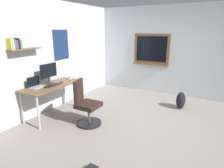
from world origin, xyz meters
The scene contains 11 objects.
ground_plane centered at (0.00, 0.00, 0.00)m, with size 5.20×5.20×0.00m, color gray.
wall_back centered at (-0.01, 2.45, 1.30)m, with size 5.00×0.30×2.60m.
wall_right centered at (2.45, 0.03, 1.30)m, with size 0.22×5.00×2.60m.
desk centered at (-0.43, 2.07, 0.66)m, with size 1.38×0.60×0.74m.
office_chair centered at (-0.42, 1.16, 0.41)m, with size 0.52×0.55×0.95m.
laptop centered at (-0.74, 2.21, 0.79)m, with size 0.31×0.21×0.23m.
monitor_primary centered at (-0.40, 2.17, 1.01)m, with size 0.46×0.17×0.46m.
keyboard centered at (-0.50, 2.00, 0.75)m, with size 0.37×0.13×0.02m, color black.
computer_mouse centered at (-0.22, 2.00, 0.75)m, with size 0.10×0.06×0.03m, color #262628.
coffee_mug centered at (0.16, 2.05, 0.78)m, with size 0.08×0.08×0.09m, color silver.
backpack centered at (1.41, -0.42, 0.21)m, with size 0.32×0.22×0.43m, color black.
Camera 1 is at (-3.41, -1.14, 1.94)m, focal length 31.10 mm.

